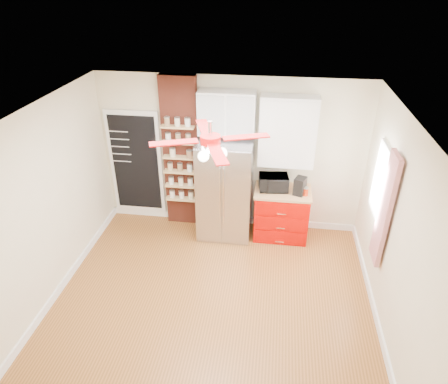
# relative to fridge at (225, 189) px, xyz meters

# --- Properties ---
(floor) EXTENTS (4.50, 4.50, 0.00)m
(floor) POSITION_rel_fridge_xyz_m (0.05, -1.63, -0.88)
(floor) COLOR #955826
(floor) RESTS_ON ground
(ceiling) EXTENTS (4.50, 4.50, 0.00)m
(ceiling) POSITION_rel_fridge_xyz_m (0.05, -1.63, 1.83)
(ceiling) COLOR white
(ceiling) RESTS_ON wall_back
(wall_back) EXTENTS (4.50, 0.02, 2.70)m
(wall_back) POSITION_rel_fridge_xyz_m (0.05, 0.37, 0.48)
(wall_back) COLOR beige
(wall_back) RESTS_ON floor
(wall_front) EXTENTS (4.50, 0.02, 2.70)m
(wall_front) POSITION_rel_fridge_xyz_m (0.05, -3.63, 0.48)
(wall_front) COLOR beige
(wall_front) RESTS_ON floor
(wall_left) EXTENTS (0.02, 4.00, 2.70)m
(wall_left) POSITION_rel_fridge_xyz_m (-2.20, -1.63, 0.48)
(wall_left) COLOR beige
(wall_left) RESTS_ON floor
(wall_right) EXTENTS (0.02, 4.00, 2.70)m
(wall_right) POSITION_rel_fridge_xyz_m (2.30, -1.63, 0.48)
(wall_right) COLOR beige
(wall_right) RESTS_ON floor
(chalkboard) EXTENTS (0.95, 0.05, 1.95)m
(chalkboard) POSITION_rel_fridge_xyz_m (-1.65, 0.33, 0.23)
(chalkboard) COLOR white
(chalkboard) RESTS_ON wall_back
(brick_pillar) EXTENTS (0.60, 0.16, 2.70)m
(brick_pillar) POSITION_rel_fridge_xyz_m (-0.80, 0.29, 0.48)
(brick_pillar) COLOR maroon
(brick_pillar) RESTS_ON floor
(fridge) EXTENTS (0.90, 0.70, 1.75)m
(fridge) POSITION_rel_fridge_xyz_m (0.00, 0.00, 0.00)
(fridge) COLOR #A7A6AB
(fridge) RESTS_ON floor
(upper_glass_cabinet) EXTENTS (0.90, 0.35, 0.70)m
(upper_glass_cabinet) POSITION_rel_fridge_xyz_m (0.00, 0.20, 1.27)
(upper_glass_cabinet) COLOR white
(upper_glass_cabinet) RESTS_ON wall_back
(red_cabinet) EXTENTS (0.94, 0.64, 0.90)m
(red_cabinet) POSITION_rel_fridge_xyz_m (0.97, 0.05, -0.42)
(red_cabinet) COLOR #B30500
(red_cabinet) RESTS_ON floor
(upper_shelf_unit) EXTENTS (0.90, 0.30, 1.15)m
(upper_shelf_unit) POSITION_rel_fridge_xyz_m (0.97, 0.22, 1.00)
(upper_shelf_unit) COLOR white
(upper_shelf_unit) RESTS_ON wall_back
(window) EXTENTS (0.04, 0.75, 1.05)m
(window) POSITION_rel_fridge_xyz_m (2.28, -0.73, 0.68)
(window) COLOR white
(window) RESTS_ON wall_right
(curtain) EXTENTS (0.06, 0.40, 1.55)m
(curtain) POSITION_rel_fridge_xyz_m (2.23, -1.28, 0.57)
(curtain) COLOR #AD1721
(curtain) RESTS_ON wall_right
(ceiling_fan) EXTENTS (1.40, 1.40, 0.44)m
(ceiling_fan) POSITION_rel_fridge_xyz_m (0.05, -1.63, 1.55)
(ceiling_fan) COLOR silver
(ceiling_fan) RESTS_ON ceiling
(toaster_oven) EXTENTS (0.51, 0.38, 0.26)m
(toaster_oven) POSITION_rel_fridge_xyz_m (0.80, 0.06, 0.16)
(toaster_oven) COLOR black
(toaster_oven) RESTS_ON red_cabinet
(coffee_maker) EXTENTS (0.23, 0.25, 0.29)m
(coffee_maker) POSITION_rel_fridge_xyz_m (1.23, -0.03, 0.17)
(coffee_maker) COLOR black
(coffee_maker) RESTS_ON red_cabinet
(canister_left) EXTENTS (0.09, 0.09, 0.13)m
(canister_left) POSITION_rel_fridge_xyz_m (1.33, -0.05, 0.09)
(canister_left) COLOR #B4260A
(canister_left) RESTS_ON red_cabinet
(canister_right) EXTENTS (0.10, 0.10, 0.15)m
(canister_right) POSITION_rel_fridge_xyz_m (1.26, 0.06, 0.10)
(canister_right) COLOR red
(canister_right) RESTS_ON red_cabinet
(pantry_jar_oats) EXTENTS (0.11, 0.11, 0.14)m
(pantry_jar_oats) POSITION_rel_fridge_xyz_m (-0.91, 0.13, 0.57)
(pantry_jar_oats) COLOR beige
(pantry_jar_oats) RESTS_ON brick_pillar
(pantry_jar_beans) EXTENTS (0.11, 0.11, 0.12)m
(pantry_jar_beans) POSITION_rel_fridge_xyz_m (-0.62, 0.12, 0.56)
(pantry_jar_beans) COLOR #936B4B
(pantry_jar_beans) RESTS_ON brick_pillar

